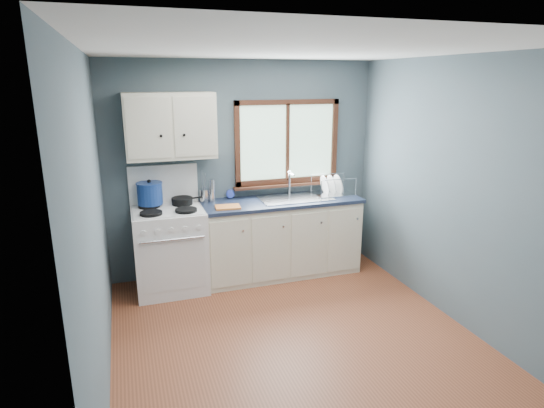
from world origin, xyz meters
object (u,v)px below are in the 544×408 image
object	(u,v)px
sink	(295,203)
stockpot	(150,193)
skillet	(182,200)
gas_range	(170,247)
utensil_crock	(205,195)
base_cabinets	(281,241)
dish_rack	(332,189)
thermos	(212,191)

from	to	relation	value
sink	stockpot	size ratio (longest dim) A/B	2.96
skillet	stockpot	bearing A→B (deg)	166.54
stockpot	gas_range	bearing A→B (deg)	-43.83
utensil_crock	base_cabinets	bearing A→B (deg)	-14.09
base_cabinets	utensil_crock	size ratio (longest dim) A/B	5.12
gas_range	base_cabinets	distance (m)	1.31
sink	skillet	distance (m)	1.31
gas_range	dish_rack	bearing A→B (deg)	1.78
gas_range	sink	distance (m)	1.53
base_cabinets	sink	bearing A→B (deg)	-0.13
sink	skillet	xyz separation A→B (m)	(-1.30, 0.13, 0.12)
thermos	base_cabinets	bearing A→B (deg)	-11.24
thermos	stockpot	bearing A→B (deg)	-178.51
sink	base_cabinets	bearing A→B (deg)	179.87
base_cabinets	stockpot	world-z (taller)	stockpot
sink	skillet	world-z (taller)	sink
gas_range	sink	size ratio (longest dim) A/B	1.62
utensil_crock	dish_rack	world-z (taller)	utensil_crock
dish_rack	stockpot	bearing A→B (deg)	179.34
stockpot	sink	bearing A→B (deg)	-4.76
skillet	stockpot	size ratio (longest dim) A/B	1.30
stockpot	utensil_crock	xyz separation A→B (m)	(0.61, 0.08, -0.09)
base_cabinets	utensil_crock	bearing A→B (deg)	165.91
sink	thermos	world-z (taller)	sink
base_cabinets	stockpot	bearing A→B (deg)	174.68
sink	utensil_crock	xyz separation A→B (m)	(-1.03, 0.21, 0.14)
skillet	dish_rack	bearing A→B (deg)	-14.74
base_cabinets	sink	xyz separation A→B (m)	(0.18, -0.00, 0.45)
skillet	utensil_crock	world-z (taller)	utensil_crock
sink	stockpot	world-z (taller)	stockpot
gas_range	skillet	distance (m)	0.54
utensil_crock	dish_rack	distance (m)	1.54
skillet	thermos	world-z (taller)	thermos
skillet	utensil_crock	size ratio (longest dim) A/B	1.02
stockpot	thermos	bearing A→B (deg)	1.49
sink	dish_rack	size ratio (longest dim) A/B	1.76
utensil_crock	thermos	bearing A→B (deg)	-38.03
sink	stockpot	xyz separation A→B (m)	(-1.65, 0.14, 0.22)
sink	skillet	size ratio (longest dim) A/B	2.28
stockpot	dish_rack	world-z (taller)	stockpot
stockpot	dish_rack	size ratio (longest dim) A/B	0.60
gas_range	sink	xyz separation A→B (m)	(1.49, 0.02, 0.37)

